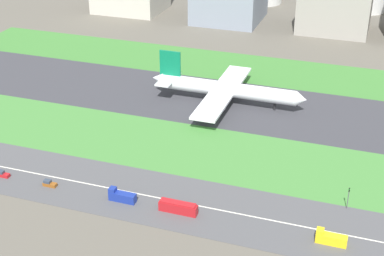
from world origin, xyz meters
name	(u,v)px	position (x,y,z in m)	size (l,w,h in m)	color
ground_plane	(216,102)	(0.00, 0.00, 0.00)	(800.00, 800.00, 0.00)	#5B564C
runway	(216,102)	(0.00, 0.00, 0.05)	(280.00, 46.00, 0.10)	#38383D
grass_median_north	(241,67)	(0.00, 41.00, 0.05)	(280.00, 36.00, 0.10)	#3D7A33
grass_median_south	(183,148)	(0.00, -41.00, 0.05)	(280.00, 36.00, 0.10)	#427F38
highway	(148,196)	(0.00, -73.00, 0.05)	(280.00, 28.00, 0.10)	#4C4C4F
highway_centerline	(148,196)	(0.00, -73.00, 0.11)	(266.00, 0.50, 0.01)	silver
airliner	(224,89)	(3.16, 0.00, 6.23)	(65.00, 56.00, 19.70)	white
truck_1	(122,196)	(-6.31, -78.00, 1.67)	(8.40, 2.50, 4.00)	navy
bus_0	(178,207)	(11.91, -78.00, 1.82)	(11.60, 2.50, 3.50)	#B2191E
car_3	(49,184)	(-31.49, -78.00, 0.92)	(4.40, 1.80, 2.00)	brown
car_5	(2,174)	(-48.89, -78.00, 0.92)	(4.40, 1.80, 2.00)	#B2191E
truck_0	(330,238)	(55.93, -78.00, 1.67)	(8.40, 2.50, 4.00)	yellow
traffic_light	(348,197)	(58.64, -60.01, 4.29)	(0.36, 0.50, 7.20)	#4C4C51
office_tower	(336,1)	(34.09, 114.00, 16.57)	(38.39, 33.55, 33.13)	#9E998E
fuel_tank_east	(370,1)	(50.74, 159.00, 6.78)	(18.23, 18.23, 13.57)	silver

